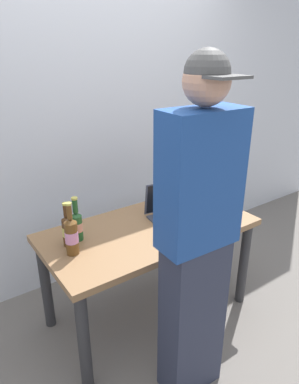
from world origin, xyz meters
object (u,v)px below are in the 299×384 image
laptop (172,208)px  beer_bottle_brown (77,224)px  coffee_mug (222,206)px  person_figure (197,241)px  beer_bottle_amber (67,230)px  beer_bottle_dark (71,235)px

laptop → beer_bottle_brown: size_ratio=1.32×
laptop → coffee_mug: 0.37m
person_figure → beer_bottle_brown: bearing=113.5°
beer_bottle_brown → beer_bottle_amber: (-0.07, -0.03, 0.00)m
beer_bottle_amber → person_figure: bearing=-60.7°
person_figure → beer_bottle_amber: bearing=119.3°
laptop → person_figure: (-0.36, -0.64, 0.18)m
beer_bottle_amber → beer_bottle_brown: bearing=23.6°
beer_bottle_brown → person_figure: 0.80m
beer_bottle_amber → person_figure: size_ratio=0.15×
beer_bottle_dark → coffee_mug: size_ratio=3.12×
laptop → beer_bottle_dark: (-0.77, -0.05, 0.06)m
beer_bottle_dark → coffee_mug: 1.12m
beer_bottle_brown → laptop: bearing=-6.7°
beer_bottle_dark → person_figure: bearing=-55.9°
beer_bottle_dark → coffee_mug: beer_bottle_dark is taller
beer_bottle_dark → beer_bottle_brown: 0.16m
beer_bottle_dark → beer_bottle_amber: 0.10m
beer_bottle_dark → beer_bottle_amber: bearing=80.9°
person_figure → beer_bottle_dark: bearing=124.1°
beer_bottle_brown → person_figure: (0.31, -0.72, 0.13)m
laptop → beer_bottle_dark: size_ratio=1.17×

